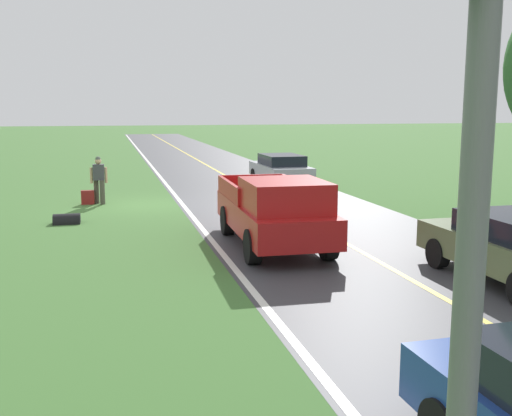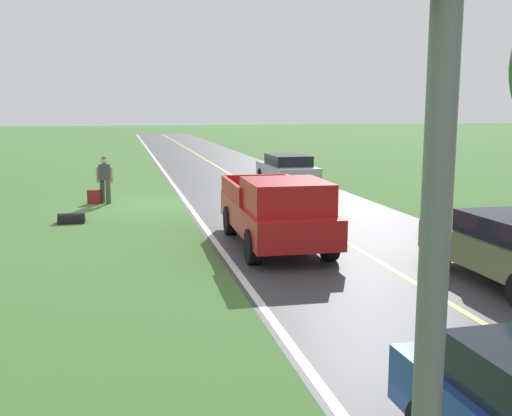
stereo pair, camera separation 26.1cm
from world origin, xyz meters
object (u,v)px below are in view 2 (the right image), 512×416
(hitchhiker_walking, at_px, (105,177))
(traffic_light_mast, at_px, (414,98))
(sedan_near_oncoming, at_px, (287,169))
(suitcase_carried, at_px, (94,197))
(pickup_truck_passing, at_px, (277,210))

(hitchhiker_walking, distance_m, traffic_light_mast, 20.34)
(sedan_near_oncoming, bearing_deg, suitcase_carried, 22.93)
(traffic_light_mast, xyz_separation_m, sedan_near_oncoming, (-5.99, -23.56, -2.80))
(hitchhiker_walking, height_order, traffic_light_mast, traffic_light_mast)
(suitcase_carried, height_order, sedan_near_oncoming, sedan_near_oncoming)
(pickup_truck_passing, xyz_separation_m, traffic_light_mast, (2.39, 11.66, 2.59))
(pickup_truck_passing, bearing_deg, traffic_light_mast, 78.41)
(suitcase_carried, distance_m, sedan_near_oncoming, 9.12)
(traffic_light_mast, bearing_deg, suitcase_carried, -83.16)
(suitcase_carried, distance_m, traffic_light_mast, 20.42)
(sedan_near_oncoming, bearing_deg, traffic_light_mast, 75.74)
(suitcase_carried, height_order, pickup_truck_passing, pickup_truck_passing)
(hitchhiker_walking, relative_size, traffic_light_mast, 0.34)
(pickup_truck_passing, relative_size, sedan_near_oncoming, 1.23)
(hitchhiker_walking, relative_size, sedan_near_oncoming, 0.40)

